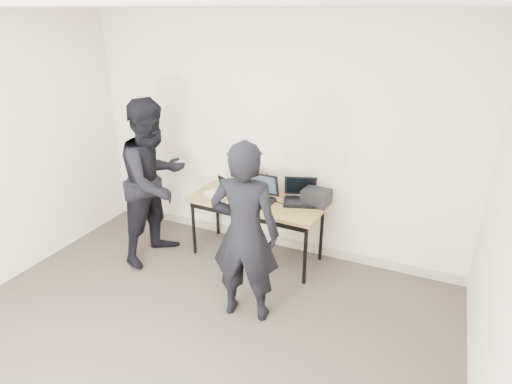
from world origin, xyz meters
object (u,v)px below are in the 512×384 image
Objects in this scene: laptop_center at (259,195)px; person_observer at (155,181)px; leather_satchel at (250,181)px; laptop_beige at (219,191)px; equipment_box at (316,197)px; person_typist at (245,234)px; desk at (256,206)px; laptop_right at (300,196)px.

laptop_center is 1.16m from person_observer.
leather_satchel is at bearing -46.35° from person_observer.
person_observer is at bearing -156.05° from laptop_center.
leather_satchel reaches higher than laptop_beige.
person_typist is at bearing -105.04° from equipment_box.
desk is 3.94× the size of laptop_center.
person_observer is (-1.06, -0.40, 0.27)m from desk.
laptop_right is 0.24× the size of person_observer.
desk is at bearing -175.39° from laptop_right.
laptop_center is 0.87× the size of laptop_right.
person_typist is (0.30, -0.99, 0.07)m from laptop_center.
laptop_right is (0.45, 0.19, 0.12)m from desk.
laptop_right is (0.91, 0.21, 0.02)m from laptop_beige.
laptop_right reaches higher than equipment_box.
person_observer is (-0.88, -0.63, 0.08)m from leather_satchel.
person_typist is (0.78, -0.94, 0.10)m from laptop_beige.
equipment_box is 1.79m from person_observer.
person_typist reaches higher than laptop_right.
laptop_beige is 0.94m from laptop_right.
equipment_box is 1.20m from person_typist.
laptop_beige reaches higher than equipment_box.
desk is 0.34m from leather_satchel.
person_typist is (-0.13, -1.15, 0.08)m from laptop_right.
desk is 0.67m from equipment_box.
desk is at bearing -44.95° from leather_satchel.
leather_satchel is at bearing 136.54° from laptop_center.
person_typist reaches higher than equipment_box.
person_observer is at bearing -157.02° from desk.
person_observer is at bearing -137.73° from leather_satchel.
leather_satchel is 0.20× the size of person_observer.
person_observer is (-1.38, 0.56, 0.07)m from person_typist.
equipment_box is (0.18, 0.01, 0.02)m from laptop_right.
laptop_beige is 0.91× the size of leather_satchel.
equipment_box is at bearing -16.21° from laptop_right.
laptop_beige is 0.88× the size of laptop_center.
laptop_beige is at bearing -132.19° from leather_satchel.
laptop_right reaches higher than laptop_beige.
desk is 0.82× the size of person_observer.
desk is 0.47m from laptop_beige.
leather_satchel is (-0.18, 0.23, 0.19)m from desk.
laptop_right is at bearing -105.73° from person_typist.
equipment_box is at bearing 35.80° from laptop_beige.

